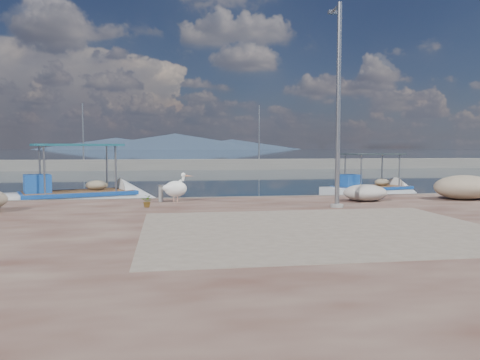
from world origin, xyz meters
The scene contains 13 objects.
ground centered at (0.00, 0.00, 0.00)m, with size 1400.00×1400.00×0.00m, color #162635.
quay centered at (0.00, -6.00, 0.25)m, with size 44.00×22.00×0.50m, color #46251E.
quay_patch centered at (1.00, -3.00, 0.50)m, with size 9.00×7.00×0.01m, color gray.
breakwater centered at (0.00, 40.00, 0.60)m, with size 120.00×2.20×7.50m.
mountains centered at (4.39, 650.00, 9.51)m, with size 370.00×280.00×22.00m.
boat_left centered at (-6.80, 7.07, 0.25)m, with size 6.99×4.32×3.20m.
boat_right centered at (7.79, 8.82, 0.21)m, with size 5.79×3.03×2.65m.
pelican centered at (-2.51, 3.58, 1.03)m, with size 1.17×0.67×1.12m.
lamp_post centered at (3.01, 1.16, 3.80)m, with size 0.44×0.96×7.00m.
bollard_near centered at (-3.09, 3.74, 0.86)m, with size 0.22×0.22×0.66m.
potted_plant centered at (-3.53, 2.12, 0.72)m, with size 0.39×0.34×0.44m, color #33722D.
net_pile_c centered at (8.93, 2.67, 0.99)m, with size 2.49×1.78×0.98m, color #C0A88E.
net_pile_d centered at (4.77, 2.76, 0.82)m, with size 1.72×1.29×0.65m, color beige.
Camera 1 is at (-2.87, -14.36, 2.59)m, focal length 35.00 mm.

